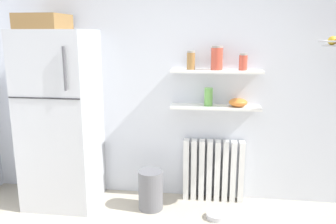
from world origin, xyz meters
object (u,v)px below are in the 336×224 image
at_px(refrigerator, 60,117).
at_px(storage_jar_1, 217,58).
at_px(trash_bin, 151,190).
at_px(pet_food_bowl, 217,216).
at_px(vase, 208,97).
at_px(shelf_bowl, 238,102).
at_px(radiator, 213,170).
at_px(storage_jar_2, 243,62).
at_px(storage_jar_0, 191,60).

relative_size(refrigerator, storage_jar_1, 8.26).
distance_m(trash_bin, pet_food_bowl, 0.72).
xyz_separation_m(vase, pet_food_bowl, (0.12, -0.37, -1.13)).
distance_m(shelf_bowl, trash_bin, 1.28).
distance_m(radiator, pet_food_bowl, 0.51).
height_order(storage_jar_1, pet_food_bowl, storage_jar_1).
distance_m(storage_jar_1, trash_bin, 1.51).
bearing_deg(storage_jar_2, pet_food_bowl, -120.21).
distance_m(storage_jar_0, storage_jar_2, 0.52).
xyz_separation_m(storage_jar_0, storage_jar_2, (0.52, -0.00, -0.01)).
height_order(storage_jar_1, shelf_bowl, storage_jar_1).
bearing_deg(vase, storage_jar_2, -0.00).
distance_m(refrigerator, radiator, 1.73).
bearing_deg(refrigerator, storage_jar_0, 8.94).
bearing_deg(pet_food_bowl, storage_jar_0, 128.94).
height_order(radiator, storage_jar_0, storage_jar_0).
bearing_deg(refrigerator, shelf_bowl, 6.57).
relative_size(shelf_bowl, trash_bin, 0.46).
bearing_deg(storage_jar_2, shelf_bowl, 180.00).
distance_m(refrigerator, vase, 1.55).
xyz_separation_m(trash_bin, pet_food_bowl, (0.68, -0.11, -0.18)).
xyz_separation_m(storage_jar_2, trash_bin, (-0.90, -0.26, -1.31)).
relative_size(refrigerator, trash_bin, 4.77).
height_order(storage_jar_0, storage_jar_1, storage_jar_1).
relative_size(storage_jar_1, trash_bin, 0.58).
xyz_separation_m(refrigerator, shelf_bowl, (1.83, 0.21, 0.16)).
bearing_deg(trash_bin, storage_jar_2, 16.15).
bearing_deg(storage_jar_0, refrigerator, -171.06).
bearing_deg(refrigerator, vase, 7.86).
relative_size(storage_jar_1, pet_food_bowl, 1.18).
bearing_deg(pet_food_bowl, shelf_bowl, 63.62).
relative_size(radiator, shelf_bowl, 3.56).
bearing_deg(storage_jar_1, trash_bin, -157.84).
bearing_deg(trash_bin, shelf_bowl, 16.72).
xyz_separation_m(radiator, storage_jar_0, (-0.26, -0.03, 1.19)).
bearing_deg(shelf_bowl, storage_jar_2, -0.00).
xyz_separation_m(refrigerator, pet_food_bowl, (1.64, -0.16, -0.92)).
relative_size(storage_jar_0, trash_bin, 0.46).
bearing_deg(storage_jar_2, storage_jar_1, 180.00).
bearing_deg(storage_jar_2, refrigerator, -173.54).
height_order(storage_jar_2, trash_bin, storage_jar_2).
xyz_separation_m(radiator, vase, (-0.07, -0.03, 0.82)).
bearing_deg(radiator, storage_jar_2, -6.57).
relative_size(vase, pet_food_bowl, 0.92).
bearing_deg(storage_jar_1, storage_jar_2, -0.00).
height_order(storage_jar_1, vase, storage_jar_1).
bearing_deg(radiator, refrigerator, -171.45).
bearing_deg(trash_bin, vase, 24.70).
height_order(storage_jar_2, shelf_bowl, storage_jar_2).
xyz_separation_m(storage_jar_0, pet_food_bowl, (0.30, -0.37, -1.50)).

